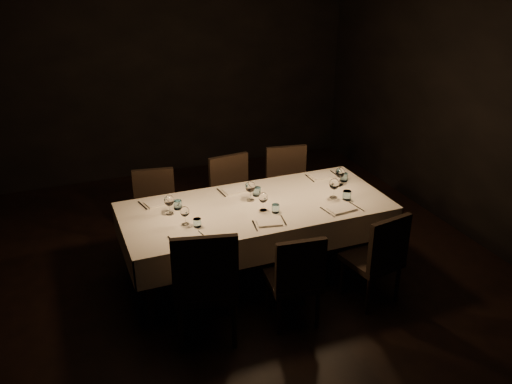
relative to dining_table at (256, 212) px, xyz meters
name	(u,v)px	position (x,y,z in m)	size (l,w,h in m)	color
room	(256,131)	(0.00, 0.00, 0.81)	(5.01, 6.01, 3.01)	black
dining_table	(256,212)	(0.00, 0.00, 0.00)	(2.52, 1.12, 0.76)	black
chair_near_left	(205,282)	(-0.74, -0.77, -0.12)	(0.60, 0.60, 1.05)	black
place_setting_near_left	(189,222)	(-0.71, -0.22, 0.14)	(0.32, 0.40, 0.17)	white
chair_near_center	(296,276)	(0.02, -0.85, -0.20)	(0.47, 0.47, 0.88)	black
place_setting_near_center	(268,208)	(0.03, -0.22, 0.14)	(0.34, 0.40, 0.18)	white
chair_near_right	(379,255)	(0.84, -0.84, -0.18)	(0.50, 0.50, 0.91)	black
place_setting_near_right	(339,194)	(0.77, -0.22, 0.15)	(0.37, 0.42, 0.20)	white
chair_far_left	(156,208)	(-0.80, 0.84, -0.19)	(0.49, 0.49, 0.89)	black
place_setting_far_left	(168,202)	(-0.79, 0.22, 0.15)	(0.36, 0.41, 0.19)	white
chair_far_center	(233,195)	(0.05, 0.79, -0.17)	(0.50, 0.50, 0.94)	black
place_setting_far_center	(247,189)	(0.00, 0.22, 0.15)	(0.36, 0.42, 0.20)	white
chair_far_right	(288,186)	(0.70, 0.77, -0.16)	(0.52, 0.52, 0.96)	black
place_setting_far_right	(336,175)	(0.97, 0.22, 0.15)	(0.35, 0.42, 0.20)	white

